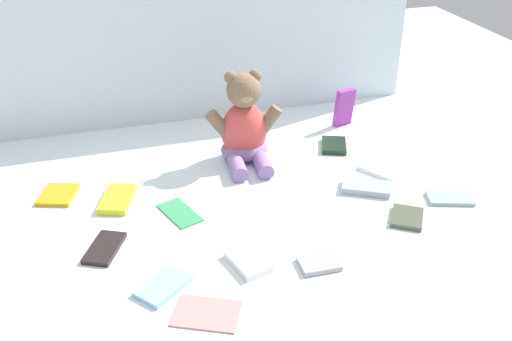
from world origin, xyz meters
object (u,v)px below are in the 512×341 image
at_px(book_case_9, 105,248).
at_px(book_case_12, 407,217).
at_px(book_case_7, 163,286).
at_px(book_case_11, 344,107).
at_px(book_case_13, 334,145).
at_px(book_case_0, 366,187).
at_px(book_case_4, 248,261).
at_px(book_case_1, 58,195).
at_px(book_case_5, 180,212).
at_px(book_case_10, 382,169).
at_px(teddy_bear, 244,128).
at_px(book_case_2, 207,313).
at_px(book_case_6, 319,263).
at_px(book_case_8, 117,199).
at_px(book_case_3, 450,198).

xyz_separation_m(book_case_9, book_case_12, (0.75, -0.09, 0.00)).
bearing_deg(book_case_7, book_case_12, -121.37).
xyz_separation_m(book_case_11, book_case_13, (-0.09, -0.15, -0.06)).
height_order(book_case_0, book_case_4, book_case_0).
bearing_deg(book_case_13, book_case_9, 46.10).
bearing_deg(book_case_1, book_case_5, 168.06).
xyz_separation_m(book_case_10, book_case_13, (-0.08, 0.18, 0.00)).
relative_size(book_case_9, book_case_11, 0.95).
bearing_deg(book_case_10, teddy_bear, 121.04).
bearing_deg(book_case_5, book_case_2, -111.43).
distance_m(book_case_4, book_case_11, 0.81).
xyz_separation_m(book_case_5, book_case_10, (0.61, 0.05, 0.00)).
xyz_separation_m(book_case_6, book_case_8, (-0.42, 0.41, 0.00)).
relative_size(book_case_0, book_case_9, 1.06).
height_order(book_case_0, book_case_10, book_case_0).
relative_size(teddy_bear, book_case_10, 2.36).
bearing_deg(book_case_3, book_case_0, -101.06).
xyz_separation_m(teddy_bear, book_case_6, (0.02, -0.54, -0.10)).
xyz_separation_m(book_case_1, book_case_7, (0.22, -0.46, 0.00)).
relative_size(book_case_2, book_case_4, 1.21).
height_order(book_case_6, book_case_9, same).
relative_size(book_case_2, book_case_12, 1.37).
distance_m(book_case_0, book_case_9, 0.72).
bearing_deg(book_case_7, book_case_1, -13.54).
distance_m(teddy_bear, book_case_5, 0.36).
height_order(book_case_3, book_case_7, book_case_7).
xyz_separation_m(book_case_7, book_case_9, (-0.11, 0.18, 0.00)).
relative_size(teddy_bear, book_case_2, 2.07).
bearing_deg(book_case_9, teddy_bear, 63.95).
distance_m(book_case_4, book_case_13, 0.64).
relative_size(book_case_4, book_case_7, 0.94).
height_order(book_case_11, book_case_13, book_case_11).
relative_size(book_case_10, book_case_13, 1.13).
bearing_deg(book_case_10, book_case_7, 173.41).
height_order(book_case_5, book_case_12, book_case_12).
bearing_deg(book_case_4, book_case_3, -4.47).
height_order(book_case_7, book_case_13, book_case_13).
relative_size(book_case_3, book_case_12, 1.22).
height_order(book_case_5, book_case_10, book_case_10).
xyz_separation_m(book_case_1, book_case_10, (0.91, -0.12, 0.00)).
bearing_deg(book_case_4, book_case_2, -148.72).
bearing_deg(teddy_bear, book_case_6, -82.42).
bearing_deg(book_case_10, book_case_3, -94.65).
bearing_deg(book_case_0, book_case_11, 13.70).
height_order(book_case_1, book_case_4, book_case_4).
bearing_deg(book_case_13, book_case_1, 25.17).
bearing_deg(book_case_11, book_case_6, -131.00).
bearing_deg(book_case_3, book_case_8, -87.61).
bearing_deg(book_case_9, book_case_13, 50.74).
bearing_deg(book_case_10, book_case_5, 152.99).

